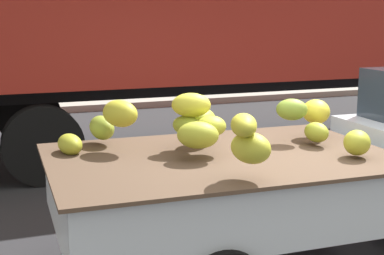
% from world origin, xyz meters
% --- Properties ---
extents(curb_strip, '(80.00, 0.80, 0.16)m').
position_xyz_m(curb_strip, '(0.00, 9.46, 0.08)').
color(curb_strip, gray).
rests_on(curb_strip, ground).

